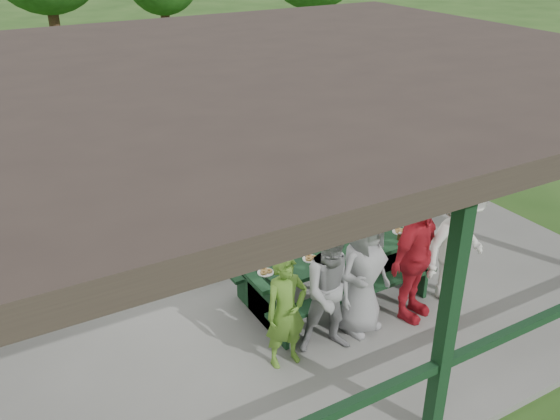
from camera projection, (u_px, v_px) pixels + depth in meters
ground at (263, 273)px, 9.35m from camera, size 90.00×90.00×0.00m
concrete_slab at (263, 271)px, 9.33m from camera, size 10.00×8.00×0.10m
pavilion_structure at (260, 73)px, 7.96m from camera, size 10.60×8.60×3.24m
picnic_table_near at (333, 269)px, 8.38m from camera, size 2.66×1.39×0.75m
picnic_table_far at (250, 218)px, 9.81m from camera, size 2.66×1.39×0.75m
table_setting at (334, 249)px, 8.29m from camera, size 2.49×0.45×0.10m
contestant_green at (286, 311)px, 7.02m from camera, size 0.55×0.37×1.50m
contestant_grey_left at (334, 291)px, 7.21m from camera, size 1.01×0.90×1.72m
contestant_grey_mid at (363, 273)px, 7.57m from camera, size 0.93×0.70×1.72m
contestant_red at (415, 256)px, 7.79m from camera, size 1.19×0.81×1.88m
contestant_white_fedora at (456, 244)px, 8.20m from camera, size 1.20×0.78×1.82m
spectator_lblue at (198, 191)px, 10.22m from camera, size 1.39×0.79×1.43m
spectator_blue at (113, 191)px, 9.89m from camera, size 0.69×0.53×1.71m
spectator_grey at (308, 170)px, 10.96m from camera, size 0.84×0.71×1.52m
pickup_truck at (204, 72)px, 18.25m from camera, size 5.84×2.76×1.61m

